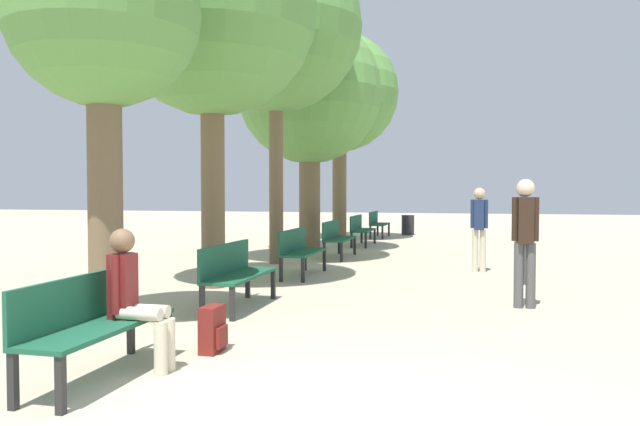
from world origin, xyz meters
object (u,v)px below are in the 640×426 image
Objects in this scene: tree_row_4 at (340,94)px; trash_bin at (408,225)px; bench_row_0 at (91,318)px; person_seated at (134,295)px; tree_row_1 at (212,12)px; bench_row_2 at (299,248)px; bench_row_4 at (360,228)px; bench_row_5 at (377,222)px; pedestrian_near at (479,224)px; backpack at (213,330)px; pedestrian_far at (523,226)px; pedestrian_mid at (525,234)px; tree_row_3 at (310,93)px; bench_row_1 at (234,270)px; tree_row_2 at (276,26)px; bench_row_3 at (336,236)px; tree_row_0 at (103,17)px.

trash_bin is (1.92, 2.83, -4.34)m from tree_row_4.
person_seated is at bearing 52.72° from bench_row_0.
tree_row_1 is 10.07m from tree_row_4.
person_seated is at bearing -87.87° from bench_row_2.
bench_row_4 and bench_row_5 have the same top height.
pedestrian_near reaches higher than bench_row_0.
bench_row_0 reaches higher than backpack.
pedestrian_far reaches higher than bench_row_4.
pedestrian_mid reaches higher than bench_row_2.
backpack is at bearing 60.39° from person_seated.
bench_row_2 is at bearing -90.00° from bench_row_4.
pedestrian_far is (5.01, -8.56, -3.70)m from tree_row_4.
tree_row_1 is 6.02m from backpack.
bench_row_4 is 12.81m from person_seated.
trash_bin is (0.24, 16.77, 0.13)m from backpack.
tree_row_3 is 7.86m from trash_bin.
pedestrian_near is at bearing -58.71° from tree_row_4.
bench_row_1 is 0.97× the size of pedestrian_mid.
pedestrian_mid is 2.21m from pedestrian_far.
backpack is at bearing -73.63° from bench_row_1.
backpack is (0.66, 1.05, -0.29)m from bench_row_0.
bench_row_2 is 0.26× the size of tree_row_4.
bench_row_5 is at bearing 111.13° from pedestrian_near.
bench_row_1 is at bearing -78.60° from tree_row_2.
tree_row_4 is (-1.02, 8.43, 4.17)m from bench_row_2.
bench_row_3 is at bearing -96.41° from trash_bin.
bench_row_4 is 2.40× the size of trash_bin.
bench_row_4 is at bearing 82.92° from tree_row_1.
bench_row_1 is at bearing -90.00° from bench_row_3.
bench_row_0 is 1.00× the size of bench_row_3.
pedestrian_far is at bearing -40.56° from bench_row_3.
bench_row_1 is 1.00× the size of bench_row_5.
bench_row_3 reaches higher than trash_bin.
person_seated reaches higher than backpack.
tree_row_3 is 11.50m from person_seated.
person_seated reaches higher than trash_bin.
tree_row_0 is 3.52m from person_seated.
pedestrian_near is 10.20m from trash_bin.
pedestrian_far is (3.99, 3.14, 0.47)m from bench_row_1.
backpack is at bearing -121.80° from pedestrian_far.
backpack is at bearing -80.64° from tree_row_3.
bench_row_0 is 9.59m from tree_row_2.
tree_row_0 reaches higher than bench_row_0.
tree_row_0 reaches higher than person_seated.
tree_row_4 is (-1.02, 1.87, 4.17)m from bench_row_4.
tree_row_0 reaches higher than pedestrian_mid.
tree_row_0 is 6.70m from tree_row_2.
tree_row_4 is 3.76× the size of pedestrian_mid.
bench_row_5 is 12.78m from pedestrian_mid.
bench_row_0 is at bearing -90.00° from bench_row_2.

